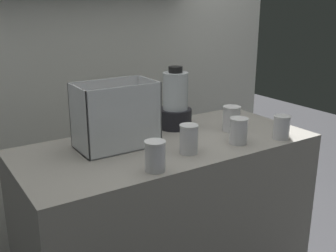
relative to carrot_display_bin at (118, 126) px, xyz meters
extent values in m
cube|color=#9E998E|center=(0.22, -0.08, -0.55)|extent=(1.40, 0.64, 0.90)
cube|color=silver|center=(0.22, 0.69, 0.25)|extent=(2.60, 0.04, 2.50)
cube|color=white|center=(-0.01, 0.00, -0.09)|extent=(0.35, 0.21, 0.01)
cube|color=white|center=(-0.01, -0.10, 0.05)|extent=(0.35, 0.01, 0.30)
cube|color=white|center=(-0.01, 0.10, 0.05)|extent=(0.35, 0.01, 0.30)
cube|color=white|center=(-0.18, 0.00, 0.05)|extent=(0.01, 0.21, 0.30)
cube|color=white|center=(0.17, 0.00, 0.05)|extent=(0.01, 0.21, 0.30)
cone|color=orange|center=(0.01, 0.00, -0.07)|extent=(0.14, 0.16, 0.03)
cone|color=orange|center=(0.04, 0.00, -0.08)|extent=(0.16, 0.07, 0.03)
cone|color=orange|center=(-0.05, -0.01, -0.08)|extent=(0.11, 0.13, 0.03)
cone|color=orange|center=(0.05, -0.01, -0.08)|extent=(0.14, 0.12, 0.03)
cone|color=orange|center=(0.05, 0.00, -0.04)|extent=(0.16, 0.04, 0.03)
cone|color=orange|center=(0.03, 0.01, -0.05)|extent=(0.05, 0.15, 0.03)
cone|color=orange|center=(-0.05, 0.00, -0.05)|extent=(0.16, 0.13, 0.03)
cylinder|color=black|center=(0.38, 0.10, -0.05)|extent=(0.17, 0.17, 0.10)
cylinder|color=silver|center=(0.38, 0.10, 0.10)|extent=(0.13, 0.13, 0.19)
cylinder|color=maroon|center=(0.38, 0.10, 0.02)|extent=(0.12, 0.12, 0.04)
cylinder|color=black|center=(0.38, 0.10, 0.21)|extent=(0.07, 0.07, 0.03)
cylinder|color=white|center=(0.00, -0.33, -0.04)|extent=(0.08, 0.08, 0.12)
cylinder|color=maroon|center=(0.00, -0.33, -0.06)|extent=(0.07, 0.07, 0.08)
cylinder|color=white|center=(0.00, -0.33, 0.02)|extent=(0.08, 0.08, 0.01)
cylinder|color=white|center=(0.22, -0.25, -0.04)|extent=(0.08, 0.08, 0.12)
cylinder|color=orange|center=(0.22, -0.25, -0.06)|extent=(0.07, 0.07, 0.07)
cylinder|color=white|center=(0.22, -0.25, 0.03)|extent=(0.08, 0.08, 0.01)
cylinder|color=white|center=(0.49, -0.27, -0.04)|extent=(0.08, 0.08, 0.12)
cylinder|color=maroon|center=(0.49, -0.27, -0.05)|extent=(0.08, 0.08, 0.09)
cylinder|color=white|center=(0.49, -0.27, 0.02)|extent=(0.09, 0.09, 0.01)
cylinder|color=white|center=(0.59, -0.10, -0.04)|extent=(0.09, 0.09, 0.12)
cylinder|color=red|center=(0.59, -0.10, -0.05)|extent=(0.08, 0.08, 0.09)
cylinder|color=white|center=(0.59, -0.10, 0.03)|extent=(0.09, 0.09, 0.01)
cylinder|color=white|center=(0.70, -0.33, -0.04)|extent=(0.08, 0.08, 0.11)
cylinder|color=red|center=(0.70, -0.33, -0.07)|extent=(0.07, 0.07, 0.06)
cylinder|color=white|center=(0.70, -0.33, 0.01)|extent=(0.08, 0.08, 0.01)
camera|label=1|loc=(-0.75, -1.58, 0.54)|focal=43.18mm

